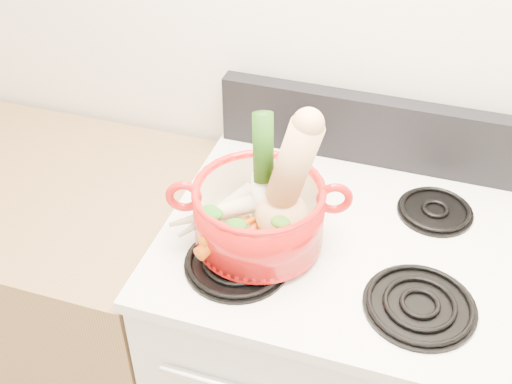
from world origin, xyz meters
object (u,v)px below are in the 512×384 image
(dutch_oven, at_px, (259,214))
(leek, at_px, (261,172))
(squash, at_px, (283,180))
(stove_body, at_px, (326,368))

(dutch_oven, relative_size, leek, 1.00)
(squash, bearing_deg, stove_body, 37.32)
(stove_body, distance_m, dutch_oven, 0.61)
(stove_body, bearing_deg, dutch_oven, -152.97)
(squash, xyz_separation_m, leek, (-0.05, 0.02, -0.01))
(dutch_oven, bearing_deg, stove_body, 10.37)
(dutch_oven, relative_size, squash, 0.96)
(stove_body, xyz_separation_m, leek, (-0.17, -0.06, 0.67))
(stove_body, relative_size, leek, 3.34)
(stove_body, height_order, squash, squash)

